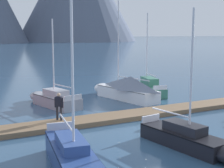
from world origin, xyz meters
name	(u,v)px	position (x,y,z in m)	size (l,w,h in m)	color
ground_plane	(157,135)	(0.00, 0.00, 0.00)	(700.00, 700.00, 0.00)	#2D4C6B
dock	(124,116)	(0.00, 4.00, 0.15)	(20.48, 3.30, 0.30)	brown
sailboat_second_berth	(74,159)	(-5.75, -3.05, 0.61)	(1.98, 6.43, 9.14)	navy
sailboat_mid_dock_port	(53,99)	(-3.32, 9.82, 0.53)	(3.19, 6.10, 6.59)	#93939E
sailboat_mid_dock_starboard	(191,140)	(0.25, -2.68, 0.51)	(2.43, 6.17, 6.73)	black
sailboat_far_berth	(126,88)	(2.93, 9.66, 0.94)	(3.50, 7.43, 8.38)	white
sailboat_outer_slip	(148,87)	(5.99, 11.22, 0.59)	(2.35, 6.31, 7.32)	#336B56
person_on_dock	(59,105)	(-4.34, 4.20, 1.26)	(0.46, 0.42, 1.69)	#232328
mooring_buoy_channel_marker	(151,124)	(0.39, 1.30, 0.25)	(0.51, 0.51, 0.59)	yellow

